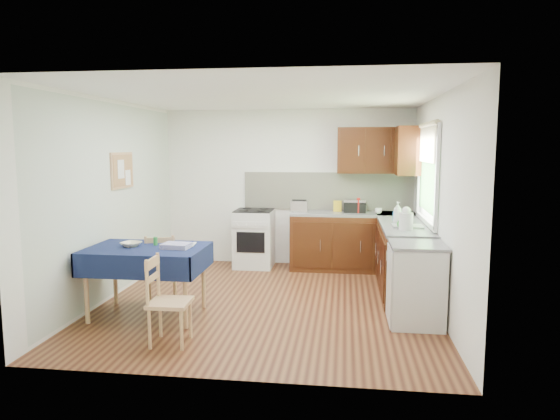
# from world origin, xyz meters

# --- Properties ---
(floor) EXTENTS (4.20, 4.20, 0.00)m
(floor) POSITION_xyz_m (0.00, 0.00, 0.00)
(floor) COLOR #431F12
(floor) RESTS_ON ground
(ceiling) EXTENTS (4.00, 4.20, 0.02)m
(ceiling) POSITION_xyz_m (0.00, 0.00, 2.50)
(ceiling) COLOR white
(ceiling) RESTS_ON wall_back
(wall_back) EXTENTS (4.00, 0.02, 2.50)m
(wall_back) POSITION_xyz_m (0.00, 2.10, 1.25)
(wall_back) COLOR white
(wall_back) RESTS_ON ground
(wall_front) EXTENTS (4.00, 0.02, 2.50)m
(wall_front) POSITION_xyz_m (0.00, -2.10, 1.25)
(wall_front) COLOR white
(wall_front) RESTS_ON ground
(wall_left) EXTENTS (0.02, 4.20, 2.50)m
(wall_left) POSITION_xyz_m (-2.00, 0.00, 1.25)
(wall_left) COLOR silver
(wall_left) RESTS_ON ground
(wall_right) EXTENTS (0.02, 4.20, 2.50)m
(wall_right) POSITION_xyz_m (2.00, 0.00, 1.25)
(wall_right) COLOR white
(wall_right) RESTS_ON ground
(base_cabinets) EXTENTS (1.90, 2.30, 0.86)m
(base_cabinets) POSITION_xyz_m (1.36, 1.26, 0.43)
(base_cabinets) COLOR #381109
(base_cabinets) RESTS_ON ground
(worktop_back) EXTENTS (1.90, 0.60, 0.04)m
(worktop_back) POSITION_xyz_m (1.05, 1.80, 0.88)
(worktop_back) COLOR slate
(worktop_back) RESTS_ON base_cabinets
(worktop_right) EXTENTS (0.60, 1.70, 0.04)m
(worktop_right) POSITION_xyz_m (1.70, 0.65, 0.88)
(worktop_right) COLOR slate
(worktop_right) RESTS_ON base_cabinets
(worktop_corner) EXTENTS (0.60, 0.60, 0.04)m
(worktop_corner) POSITION_xyz_m (1.70, 1.80, 0.88)
(worktop_corner) COLOR slate
(worktop_corner) RESTS_ON base_cabinets
(splashback) EXTENTS (2.70, 0.02, 0.60)m
(splashback) POSITION_xyz_m (0.65, 2.08, 1.20)
(splashback) COLOR #EBE4C7
(splashback) RESTS_ON wall_back
(upper_cabinets) EXTENTS (1.20, 0.85, 0.70)m
(upper_cabinets) POSITION_xyz_m (1.52, 1.80, 1.85)
(upper_cabinets) COLOR #381109
(upper_cabinets) RESTS_ON wall_back
(stove) EXTENTS (0.60, 0.61, 0.92)m
(stove) POSITION_xyz_m (-0.50, 1.80, 0.46)
(stove) COLOR silver
(stove) RESTS_ON ground
(window) EXTENTS (0.04, 1.48, 1.26)m
(window) POSITION_xyz_m (1.97, 0.70, 1.65)
(window) COLOR #275322
(window) RESTS_ON wall_right
(fridge) EXTENTS (0.58, 0.60, 0.89)m
(fridge) POSITION_xyz_m (1.70, -0.55, 0.44)
(fridge) COLOR silver
(fridge) RESTS_ON ground
(corkboard) EXTENTS (0.04, 0.62, 0.47)m
(corkboard) POSITION_xyz_m (-1.97, 0.30, 1.60)
(corkboard) COLOR tan
(corkboard) RESTS_ON wall_left
(dining_table) EXTENTS (1.30, 0.88, 0.79)m
(dining_table) POSITION_xyz_m (-1.28, -0.66, 0.69)
(dining_table) COLOR #0F163D
(dining_table) RESTS_ON ground
(chair_far) EXTENTS (0.48, 0.48, 0.87)m
(chair_far) POSITION_xyz_m (-1.26, -0.28, 0.46)
(chair_far) COLOR tan
(chair_far) RESTS_ON ground
(chair_near) EXTENTS (0.40, 0.40, 0.86)m
(chair_near) POSITION_xyz_m (-0.78, -1.42, 0.46)
(chair_near) COLOR tan
(chair_near) RESTS_ON ground
(toaster) EXTENTS (0.26, 0.16, 0.20)m
(toaster) POSITION_xyz_m (0.23, 1.70, 0.99)
(toaster) COLOR silver
(toaster) RESTS_ON worktop_back
(sandwich_press) EXTENTS (0.34, 0.29, 0.20)m
(sandwich_press) POSITION_xyz_m (1.08, 1.86, 1.00)
(sandwich_press) COLOR black
(sandwich_press) RESTS_ON worktop_back
(sauce_bottle) EXTENTS (0.05, 0.05, 0.23)m
(sauce_bottle) POSITION_xyz_m (1.13, 1.74, 1.02)
(sauce_bottle) COLOR red
(sauce_bottle) RESTS_ON worktop_back
(yellow_packet) EXTENTS (0.14, 0.11, 0.17)m
(yellow_packet) POSITION_xyz_m (0.81, 1.91, 0.98)
(yellow_packet) COLOR yellow
(yellow_packet) RESTS_ON worktop_back
(dish_rack) EXTENTS (0.38, 0.29, 0.18)m
(dish_rack) POSITION_xyz_m (1.72, 0.48, 0.92)
(dish_rack) COLOR gray
(dish_rack) RESTS_ON worktop_right
(kettle) EXTENTS (0.17, 0.17, 0.29)m
(kettle) POSITION_xyz_m (1.67, 0.24, 1.03)
(kettle) COLOR silver
(kettle) RESTS_ON worktop_right
(cup) EXTENTS (0.13, 0.13, 0.09)m
(cup) POSITION_xyz_m (1.43, 1.70, 0.94)
(cup) COLOR white
(cup) RESTS_ON worktop_back
(soap_bottle_a) EXTENTS (0.15, 0.15, 0.29)m
(soap_bottle_a) POSITION_xyz_m (1.61, 0.72, 1.05)
(soap_bottle_a) COLOR silver
(soap_bottle_a) RESTS_ON worktop_right
(soap_bottle_b) EXTENTS (0.13, 0.13, 0.20)m
(soap_bottle_b) POSITION_xyz_m (1.64, 0.99, 1.00)
(soap_bottle_b) COLOR #1F74BA
(soap_bottle_b) RESTS_ON worktop_right
(soap_bottle_c) EXTENTS (0.17, 0.17, 0.16)m
(soap_bottle_c) POSITION_xyz_m (1.63, 0.35, 0.98)
(soap_bottle_c) COLOR green
(soap_bottle_c) RESTS_ON worktop_right
(plate_bowl) EXTENTS (0.27, 0.27, 0.05)m
(plate_bowl) POSITION_xyz_m (-1.46, -0.65, 0.82)
(plate_bowl) COLOR beige
(plate_bowl) RESTS_ON dining_table
(book) EXTENTS (0.21, 0.26, 0.02)m
(book) POSITION_xyz_m (-0.94, -0.52, 0.80)
(book) COLOR white
(book) RESTS_ON dining_table
(spice_jar) EXTENTS (0.05, 0.05, 0.09)m
(spice_jar) POSITION_xyz_m (-1.21, -0.54, 0.84)
(spice_jar) COLOR #248734
(spice_jar) RESTS_ON dining_table
(tea_towel) EXTENTS (0.32, 0.26, 0.05)m
(tea_towel) POSITION_xyz_m (-0.92, -0.67, 0.82)
(tea_towel) COLOR navy
(tea_towel) RESTS_ON dining_table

